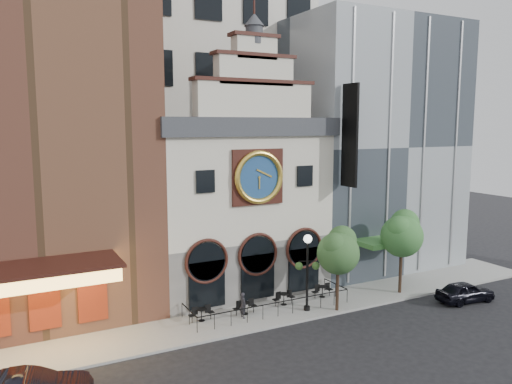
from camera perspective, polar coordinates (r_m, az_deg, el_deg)
The scene contains 16 objects.
ground at distance 30.84m, azimuth 3.68°, elevation -14.99°, with size 120.00×120.00×0.00m, color black.
sidewalk at distance 32.82m, azimuth 1.37°, elevation -13.40°, with size 44.00×5.00×0.15m, color gray.
clock_building at distance 35.75m, azimuth -2.71°, elevation -0.67°, with size 12.60×8.78×18.65m.
theater_building at distance 34.33m, azimuth -24.73°, elevation 8.20°, with size 14.00×15.60×25.00m.
retail_building at distance 44.16m, azimuth 11.61°, elevation 5.29°, with size 14.00×14.40×20.00m.
office_tower at distance 47.41m, azimuth -9.28°, elevation 17.47°, with size 20.00×16.00×40.00m, color beige.
cafe_railing at distance 32.63m, azimuth 1.37°, elevation -12.54°, with size 10.60×2.60×0.90m, color black, non-canonical shape.
bistro_0 at distance 31.05m, azimuth -6.25°, elevation -13.64°, with size 1.58×0.68×0.90m.
bistro_1 at distance 31.88m, azimuth -1.27°, elevation -13.01°, with size 1.58×0.68×0.90m.
bistro_2 at distance 33.46m, azimuth 3.20°, elevation -12.00°, with size 1.58×0.68×0.90m.
bistro_3 at distance 35.12m, azimuth 7.59°, elevation -11.09°, with size 1.58×0.68×0.90m.
car_right at distance 37.10m, azimuth 22.79°, elevation -10.46°, with size 1.66×4.12×1.40m, color black.
pedestrian at distance 31.24m, azimuth -1.51°, elevation -12.79°, with size 0.58×0.38×1.60m, color black.
lamppost at distance 31.88m, azimuth 5.90°, elevation -8.17°, with size 1.49×0.92×4.92m.
tree_left at distance 31.98m, azimuth 9.41°, elevation -6.51°, with size 2.79×2.69×5.38m.
tree_right at distance 36.23m, azimuth 16.36°, elevation -4.47°, with size 3.04×2.93×5.85m.
Camera 1 is at (-14.76, -24.32, 11.90)m, focal length 35.00 mm.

